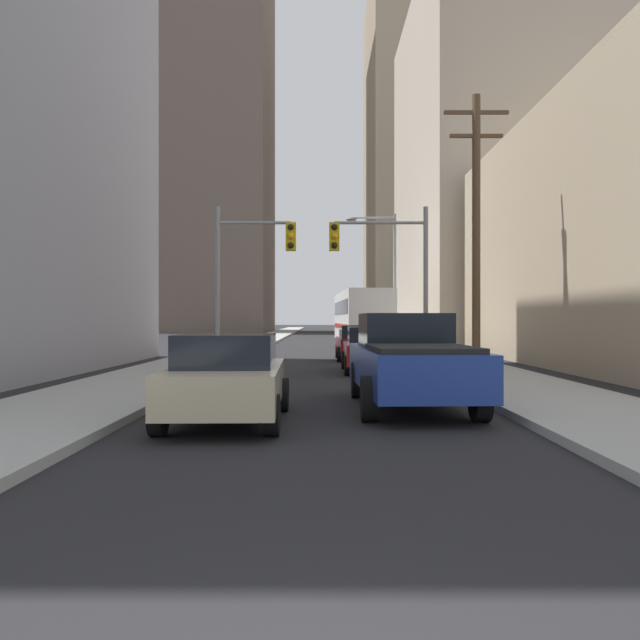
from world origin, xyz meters
name	(u,v)px	position (x,y,z in m)	size (l,w,h in m)	color
sidewalk_left	(259,340)	(-4.94, 50.00, 0.07)	(3.25, 160.00, 0.15)	#9E9E99
sidewalk_right	(380,340)	(4.94, 50.00, 0.07)	(3.25, 160.00, 0.15)	#9E9E99
city_bus	(360,317)	(2.43, 36.65, 1.93)	(2.96, 11.59, 3.40)	silver
pickup_truck_blue	(409,361)	(1.75, 10.93, 0.93)	(2.20, 5.47, 1.90)	navy
sedan_beige	(226,378)	(-1.65, 9.00, 0.77)	(1.95, 4.25, 1.52)	#C6B793
sedan_red	(371,349)	(1.68, 19.49, 0.77)	(1.95, 4.22, 1.52)	maroon
sedan_maroon	(357,342)	(1.62, 25.92, 0.77)	(1.95, 4.25, 1.52)	maroon
traffic_signal_near_left	(250,260)	(-2.65, 22.05, 4.01)	(3.04, 0.44, 6.00)	gray
traffic_signal_near_right	(383,259)	(2.33, 22.05, 4.04)	(3.72, 0.44, 6.00)	gray
utility_pole_right	(475,225)	(5.26, 19.82, 4.98)	(2.20, 0.28, 9.42)	brown
street_lamp_right	(385,268)	(3.56, 32.89, 4.58)	(2.73, 0.32, 7.50)	gray
building_left_far_tower	(215,106)	(-14.59, 88.03, 31.74)	(14.94, 21.34, 63.48)	#66564C
building_right_mid_block	(505,171)	(13.89, 45.98, 12.89)	(14.17, 22.48, 25.78)	#B7A893
building_right_far_highrise	(419,160)	(14.32, 89.66, 24.51)	(14.85, 22.65, 49.03)	tan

